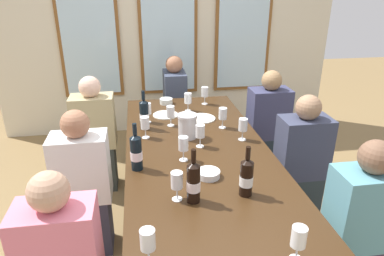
{
  "coord_description": "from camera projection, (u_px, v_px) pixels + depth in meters",
  "views": [
    {
      "loc": [
        -0.4,
        -2.25,
        1.89
      ],
      "look_at": [
        0.0,
        0.29,
        0.79
      ],
      "focal_mm": 32.84,
      "sensor_mm": 36.0,
      "label": 1
    }
  ],
  "objects": [
    {
      "name": "wine_glass_8",
      "position": [
        188.0,
        99.0,
        3.25
      ],
      "size": [
        0.07,
        0.07,
        0.17
      ],
      "color": "white",
      "rests_on": "dining_table"
    },
    {
      "name": "white_plate_0",
      "position": [
        166.0,
        115.0,
        3.19
      ],
      "size": [
        0.23,
        0.23,
        0.01
      ],
      "primitive_type": "cylinder",
      "color": "white",
      "rests_on": "dining_table"
    },
    {
      "name": "wine_glass_6",
      "position": [
        148.0,
        240.0,
        1.49
      ],
      "size": [
        0.07,
        0.07,
        0.17
      ],
      "color": "white",
      "rests_on": "dining_table"
    },
    {
      "name": "seated_person_3",
      "position": [
        300.0,
        166.0,
        2.77
      ],
      "size": [
        0.38,
        0.24,
        1.11
      ],
      "color": "#283339",
      "rests_on": "ground"
    },
    {
      "name": "tasting_bowl_0",
      "position": [
        209.0,
        174.0,
        2.2
      ],
      "size": [
        0.14,
        0.14,
        0.04
      ],
      "primitive_type": "cylinder",
      "color": "white",
      "rests_on": "dining_table"
    },
    {
      "name": "ground_plane",
      "position": [
        198.0,
        232.0,
        2.84
      ],
      "size": [
        12.0,
        12.0,
        0.0
      ],
      "primitive_type": "plane",
      "color": "olive"
    },
    {
      "name": "metal_pitcher",
      "position": [
        187.0,
        126.0,
        2.71
      ],
      "size": [
        0.16,
        0.16,
        0.19
      ],
      "color": "silver",
      "rests_on": "dining_table"
    },
    {
      "name": "wine_bottle_1",
      "position": [
        136.0,
        152.0,
        2.25
      ],
      "size": [
        0.08,
        0.08,
        0.32
      ],
      "color": "black",
      "rests_on": "dining_table"
    },
    {
      "name": "wine_glass_0",
      "position": [
        243.0,
        126.0,
        2.66
      ],
      "size": [
        0.07,
        0.07,
        0.17
      ],
      "color": "white",
      "rests_on": "dining_table"
    },
    {
      "name": "wine_glass_9",
      "position": [
        183.0,
        144.0,
        2.36
      ],
      "size": [
        0.07,
        0.07,
        0.17
      ],
      "color": "white",
      "rests_on": "dining_table"
    },
    {
      "name": "wine_glass_2",
      "position": [
        147.0,
        109.0,
        2.99
      ],
      "size": [
        0.07,
        0.07,
        0.17
      ],
      "color": "white",
      "rests_on": "dining_table"
    },
    {
      "name": "wine_bottle_2",
      "position": [
        246.0,
        177.0,
        1.98
      ],
      "size": [
        0.08,
        0.08,
        0.31
      ],
      "color": "black",
      "rests_on": "dining_table"
    },
    {
      "name": "seated_person_6",
      "position": [
        175.0,
        106.0,
        4.05
      ],
      "size": [
        0.24,
        0.38,
        1.11
      ],
      "color": "#253640",
      "rests_on": "ground"
    },
    {
      "name": "wine_glass_1",
      "position": [
        299.0,
        238.0,
        1.51
      ],
      "size": [
        0.07,
        0.07,
        0.17
      ],
      "color": "white",
      "rests_on": "dining_table"
    },
    {
      "name": "white_plate_1",
      "position": [
        201.0,
        118.0,
        3.11
      ],
      "size": [
        0.25,
        0.25,
        0.01
      ],
      "primitive_type": "cylinder",
      "color": "white",
      "rests_on": "dining_table"
    },
    {
      "name": "seated_person_5",
      "position": [
        267.0,
        129.0,
        3.45
      ],
      "size": [
        0.38,
        0.24,
        1.11
      ],
      "color": "#212D37",
      "rests_on": "ground"
    },
    {
      "name": "seated_person_4",
      "position": [
        96.0,
        138.0,
        3.25
      ],
      "size": [
        0.38,
        0.24,
        1.11
      ],
      "color": "#2D3330",
      "rests_on": "ground"
    },
    {
      "name": "back_wall_with_windows",
      "position": [
        168.0,
        17.0,
        4.27
      ],
      "size": [
        4.24,
        0.1,
        2.9
      ],
      "color": "beige",
      "rests_on": "ground"
    },
    {
      "name": "wine_glass_5",
      "position": [
        145.0,
        124.0,
        2.7
      ],
      "size": [
        0.07,
        0.07,
        0.17
      ],
      "color": "white",
      "rests_on": "dining_table"
    },
    {
      "name": "seated_person_2",
      "position": [
        84.0,
        188.0,
        2.47
      ],
      "size": [
        0.38,
        0.24,
        1.11
      ],
      "color": "#303042",
      "rests_on": "ground"
    },
    {
      "name": "wine_bottle_3",
      "position": [
        144.0,
        114.0,
        2.86
      ],
      "size": [
        0.08,
        0.08,
        0.32
      ],
      "color": "black",
      "rests_on": "dining_table"
    },
    {
      "name": "wine_glass_7",
      "position": [
        223.0,
        115.0,
        2.88
      ],
      "size": [
        0.07,
        0.07,
        0.17
      ],
      "color": "white",
      "rests_on": "dining_table"
    },
    {
      "name": "wine_bottle_0",
      "position": [
        193.0,
        182.0,
        1.92
      ],
      "size": [
        0.08,
        0.08,
        0.32
      ],
      "color": "black",
      "rests_on": "dining_table"
    },
    {
      "name": "tasting_bowl_1",
      "position": [
        166.0,
        101.0,
        3.48
      ],
      "size": [
        0.13,
        0.13,
        0.05
      ],
      "primitive_type": "cylinder",
      "color": "white",
      "rests_on": "dining_table"
    },
    {
      "name": "dining_table",
      "position": [
        198.0,
        158.0,
        2.57
      ],
      "size": [
        1.04,
        2.42,
        0.74
      ],
      "color": "#3A2412",
      "rests_on": "ground"
    },
    {
      "name": "wine_glass_10",
      "position": [
        177.0,
        182.0,
        1.93
      ],
      "size": [
        0.07,
        0.07,
        0.17
      ],
      "color": "white",
      "rests_on": "dining_table"
    },
    {
      "name": "wine_glass_3",
      "position": [
        205.0,
        92.0,
        3.43
      ],
      "size": [
        0.07,
        0.07,
        0.17
      ],
      "color": "white",
      "rests_on": "dining_table"
    },
    {
      "name": "wine_glass_4",
      "position": [
        171.0,
        113.0,
        2.92
      ],
      "size": [
        0.07,
        0.07,
        0.17
      ],
      "color": "white",
      "rests_on": "dining_table"
    },
    {
      "name": "seated_person_1",
      "position": [
        359.0,
        231.0,
        2.05
      ],
      "size": [
        0.38,
        0.24,
        1.11
      ],
      "color": "#3A273D",
      "rests_on": "ground"
    },
    {
      "name": "wine_glass_11",
      "position": [
        200.0,
        132.0,
        2.55
      ],
      "size": [
        0.07,
        0.07,
        0.17
      ],
      "color": "white",
      "rests_on": "dining_table"
    }
  ]
}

